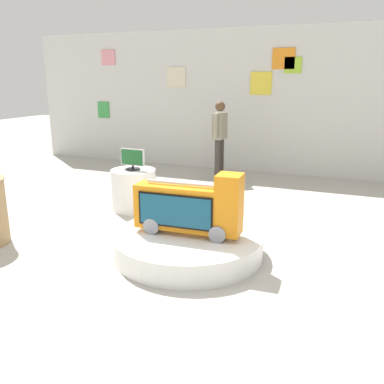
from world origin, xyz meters
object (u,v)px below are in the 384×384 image
novelty_firetruck_tv (190,209)px  display_pedestal_center_rear (134,189)px  main_display_pedestal (188,244)px  shopper_browsing_near_truck (220,134)px  tv_on_center_rear (133,159)px

novelty_firetruck_tv → display_pedestal_center_rear: novelty_firetruck_tv is taller
main_display_pedestal → shopper_browsing_near_truck: bearing=103.0°
novelty_firetruck_tv → tv_on_center_rear: novelty_firetruck_tv is taller
shopper_browsing_near_truck → tv_on_center_rear: bearing=-103.2°
tv_on_center_rear → shopper_browsing_near_truck: bearing=76.8°
novelty_firetruck_tv → tv_on_center_rear: 2.02m
novelty_firetruck_tv → tv_on_center_rear: size_ratio=3.10×
main_display_pedestal → novelty_firetruck_tv: size_ratio=1.39×
main_display_pedestal → display_pedestal_center_rear: bearing=138.0°
novelty_firetruck_tv → display_pedestal_center_rear: bearing=138.3°
main_display_pedestal → display_pedestal_center_rear: (-1.47, 1.33, 0.19)m
main_display_pedestal → display_pedestal_center_rear: size_ratio=2.49×
main_display_pedestal → tv_on_center_rear: tv_on_center_rear is taller
display_pedestal_center_rear → tv_on_center_rear: tv_on_center_rear is taller
display_pedestal_center_rear → tv_on_center_rear: bearing=-88.2°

